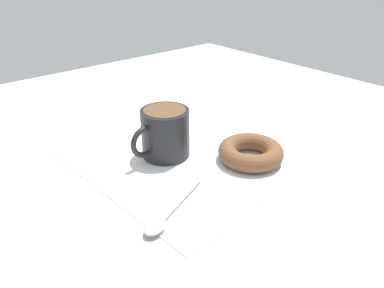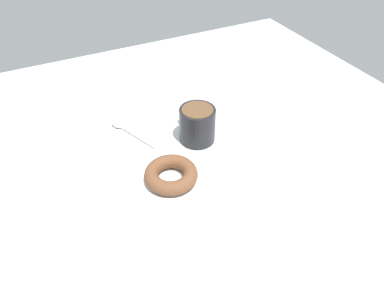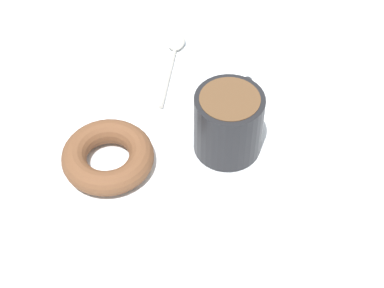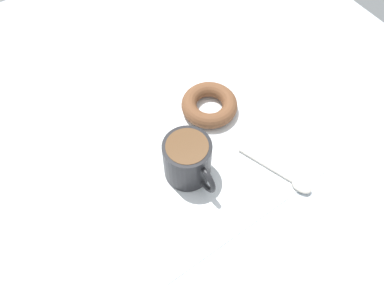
{
  "view_description": "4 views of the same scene",
  "coord_description": "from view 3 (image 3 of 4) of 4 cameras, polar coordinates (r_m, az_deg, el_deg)",
  "views": [
    {
      "loc": [
        38.98,
        45.67,
        31.94
      ],
      "look_at": [
        2.09,
        2.49,
        2.3
      ],
      "focal_mm": 35.0,
      "sensor_mm": 36.0,
      "label": 1
    },
    {
      "loc": [
        -54.91,
        30.69,
        54.85
      ],
      "look_at": [
        2.09,
        2.49,
        2.3
      ],
      "focal_mm": 35.0,
      "sensor_mm": 36.0,
      "label": 2
    },
    {
      "loc": [
        -40.5,
        -22.04,
        60.26
      ],
      "look_at": [
        2.09,
        2.49,
        2.3
      ],
      "focal_mm": 60.0,
      "sensor_mm": 36.0,
      "label": 3
    },
    {
      "loc": [
        33.18,
        -16.77,
        58.49
      ],
      "look_at": [
        2.09,
        2.49,
        2.3
      ],
      "focal_mm": 35.0,
      "sensor_mm": 36.0,
      "label": 4
    }
  ],
  "objects": [
    {
      "name": "ground_plane",
      "position": [
        0.77,
        0.83,
        -3.34
      ],
      "size": [
        120.0,
        120.0,
        2.0
      ],
      "primitive_type": "cube",
      "color": "#B2BCC6"
    },
    {
      "name": "napkin",
      "position": [
        0.78,
        0.0,
        -1.03
      ],
      "size": [
        36.54,
        36.54,
        0.3
      ],
      "primitive_type": "cube",
      "rotation": [
        0.0,
        0.0,
        0.06
      ],
      "color": "white",
      "rests_on": "ground_plane"
    },
    {
      "name": "coffee_cup",
      "position": [
        0.75,
        3.31,
        2.04
      ],
      "size": [
        11.39,
        8.18,
        8.3
      ],
      "color": "black",
      "rests_on": "napkin"
    },
    {
      "name": "donut",
      "position": [
        0.76,
        -7.49,
        -1.11
      ],
      "size": [
        10.95,
        10.95,
        2.97
      ],
      "primitive_type": "torus",
      "color": "brown",
      "rests_on": "napkin"
    },
    {
      "name": "spoon",
      "position": [
        0.9,
        -1.62,
        8.14
      ],
      "size": [
        13.98,
        6.74,
        0.9
      ],
      "color": "#B7B2A8",
      "rests_on": "napkin"
    }
  ]
}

